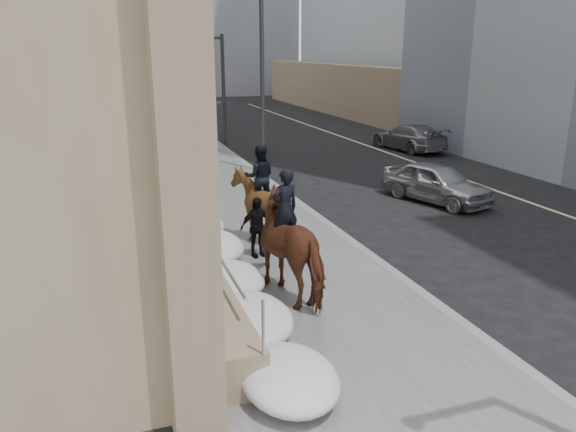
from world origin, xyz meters
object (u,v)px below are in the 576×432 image
object	(u,v)px
mounted_horse_right	(261,203)
car_grey	(409,137)
car_silver	(437,183)
mounted_horse_left	(296,244)
pedestrian	(257,227)

from	to	relation	value
mounted_horse_right	car_grey	xyz separation A→B (m)	(11.75, 12.15, -0.54)
car_silver	mounted_horse_left	bearing A→B (deg)	-158.83
car_silver	mounted_horse_right	bearing A→B (deg)	-178.64
pedestrian	car_silver	bearing A→B (deg)	13.20
mounted_horse_right	pedestrian	xyz separation A→B (m)	(-0.41, -1.01, -0.34)
pedestrian	car_grey	world-z (taller)	pedestrian
pedestrian	mounted_horse_right	bearing A→B (deg)	56.41
mounted_horse_right	car_silver	bearing A→B (deg)	-147.59
mounted_horse_left	pedestrian	size ratio (longest dim) A/B	1.81
mounted_horse_left	mounted_horse_right	xyz separation A→B (m)	(0.23, 3.50, -0.03)
mounted_horse_left	car_silver	xyz separation A→B (m)	(7.42, 5.99, -0.56)
pedestrian	car_grey	size ratio (longest dim) A/B	0.32
car_silver	car_grey	world-z (taller)	car_silver
pedestrian	car_grey	bearing A→B (deg)	35.71
pedestrian	car_silver	world-z (taller)	pedestrian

